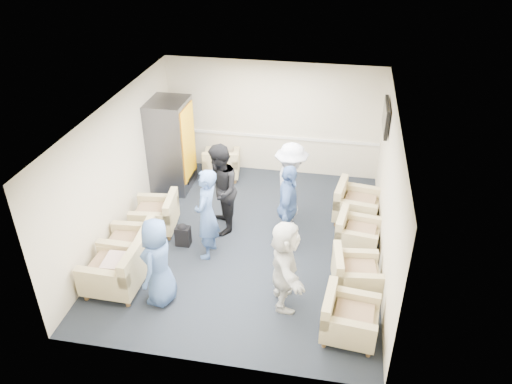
% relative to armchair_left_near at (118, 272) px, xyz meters
% --- Properties ---
extents(floor, '(6.00, 6.00, 0.00)m').
position_rel_armchair_left_near_xyz_m(floor, '(1.89, 1.73, -0.36)').
color(floor, black).
rests_on(floor, ground).
extents(ceiling, '(6.00, 6.00, 0.00)m').
position_rel_armchair_left_near_xyz_m(ceiling, '(1.89, 1.73, 2.34)').
color(ceiling, silver).
rests_on(ceiling, back_wall).
extents(back_wall, '(5.00, 0.02, 2.70)m').
position_rel_armchair_left_near_xyz_m(back_wall, '(1.89, 4.73, 0.99)').
color(back_wall, beige).
rests_on(back_wall, floor).
extents(front_wall, '(5.00, 0.02, 2.70)m').
position_rel_armchair_left_near_xyz_m(front_wall, '(1.89, -1.27, 0.99)').
color(front_wall, beige).
rests_on(front_wall, floor).
extents(left_wall, '(0.02, 6.00, 2.70)m').
position_rel_armchair_left_near_xyz_m(left_wall, '(-0.61, 1.73, 0.99)').
color(left_wall, beige).
rests_on(left_wall, floor).
extents(right_wall, '(0.02, 6.00, 2.70)m').
position_rel_armchair_left_near_xyz_m(right_wall, '(4.39, 1.73, 0.99)').
color(right_wall, beige).
rests_on(right_wall, floor).
extents(chair_rail, '(4.98, 0.04, 0.06)m').
position_rel_armchair_left_near_xyz_m(chair_rail, '(1.89, 4.71, 0.54)').
color(chair_rail, white).
rests_on(chair_rail, back_wall).
extents(tv, '(0.10, 1.00, 0.58)m').
position_rel_armchair_left_near_xyz_m(tv, '(4.33, 3.53, 1.68)').
color(tv, black).
rests_on(tv, right_wall).
extents(armchair_left_near, '(0.93, 0.93, 0.73)m').
position_rel_armchair_left_near_xyz_m(armchair_left_near, '(0.00, 0.00, 0.00)').
color(armchair_left_near, tan).
rests_on(armchair_left_near, floor).
extents(armchair_left_mid, '(0.89, 0.89, 0.66)m').
position_rel_armchair_left_near_xyz_m(armchair_left_mid, '(-0.05, 0.74, -0.03)').
color(armchair_left_mid, tan).
rests_on(armchair_left_mid, floor).
extents(armchair_left_far, '(0.91, 0.91, 0.66)m').
position_rel_armchair_left_near_xyz_m(armchair_left_far, '(0.04, 1.80, -0.04)').
color(armchair_left_far, tan).
rests_on(armchair_left_far, floor).
extents(armchair_right_near, '(0.88, 0.88, 0.65)m').
position_rel_armchair_left_near_xyz_m(armchair_right_near, '(3.82, -0.36, -0.04)').
color(armchair_right_near, tan).
rests_on(armchair_right_near, floor).
extents(armchair_right_midnear, '(0.87, 0.87, 0.62)m').
position_rel_armchair_left_near_xyz_m(armchair_right_midnear, '(3.90, 0.71, -0.05)').
color(armchair_right_midnear, tan).
rests_on(armchair_right_midnear, floor).
extents(armchair_right_midfar, '(0.87, 0.87, 0.62)m').
position_rel_armchair_left_near_xyz_m(armchair_right_midfar, '(3.92, 1.89, -0.06)').
color(armchair_right_midfar, tan).
rests_on(armchair_right_midfar, floor).
extents(armchair_right_far, '(0.98, 0.98, 0.69)m').
position_rel_armchair_left_near_xyz_m(armchair_right_far, '(3.89, 2.88, -0.02)').
color(armchair_right_far, tan).
rests_on(armchair_right_far, floor).
extents(armchair_corner, '(0.93, 0.93, 0.65)m').
position_rel_armchair_left_near_xyz_m(armchair_corner, '(0.78, 4.15, -0.04)').
color(armchair_corner, tan).
rests_on(armchair_corner, floor).
extents(vending_machine, '(0.84, 0.99, 2.08)m').
position_rel_armchair_left_near_xyz_m(vending_machine, '(-0.20, 3.53, 0.68)').
color(vending_machine, '#4F5057').
rests_on(vending_machine, floor).
extents(backpack, '(0.28, 0.20, 0.47)m').
position_rel_armchair_left_near_xyz_m(backpack, '(0.69, 1.40, -0.12)').
color(backpack, black).
rests_on(backpack, floor).
extents(pillow, '(0.39, 0.50, 0.14)m').
position_rel_armchair_left_near_xyz_m(pillow, '(-0.01, 0.00, 0.19)').
color(pillow, beige).
rests_on(pillow, armchair_left_near).
extents(person_front_left, '(0.55, 0.80, 1.56)m').
position_rel_armchair_left_near_xyz_m(person_front_left, '(0.80, -0.11, 0.42)').
color(person_front_left, '#42619F').
rests_on(person_front_left, floor).
extents(person_mid_left, '(0.46, 0.67, 1.77)m').
position_rel_armchair_left_near_xyz_m(person_mid_left, '(1.24, 1.21, 0.52)').
color(person_mid_left, '#42619F').
rests_on(person_mid_left, floor).
extents(person_back_left, '(0.94, 1.07, 1.86)m').
position_rel_armchair_left_near_xyz_m(person_back_left, '(1.28, 2.02, 0.56)').
color(person_back_left, black).
rests_on(person_back_left, floor).
extents(person_back_right, '(0.92, 1.27, 1.78)m').
position_rel_armchair_left_near_xyz_m(person_back_right, '(2.60, 2.52, 0.52)').
color(person_back_right, silver).
rests_on(person_back_right, floor).
extents(person_mid_right, '(0.43, 1.00, 1.70)m').
position_rel_armchair_left_near_xyz_m(person_mid_right, '(2.64, 1.77, 0.48)').
color(person_mid_right, '#42619F').
rests_on(person_mid_right, floor).
extents(person_front_right, '(0.79, 1.53, 1.58)m').
position_rel_armchair_left_near_xyz_m(person_front_right, '(2.81, 0.16, 0.43)').
color(person_front_right, silver).
rests_on(person_front_right, floor).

